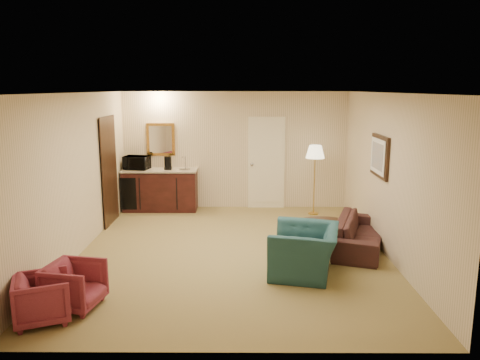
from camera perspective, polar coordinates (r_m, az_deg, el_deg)
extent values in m
plane|color=olive|center=(7.84, -0.94, -8.77)|extent=(6.00, 6.00, 0.00)
cube|color=beige|center=(10.46, -0.61, 3.62)|extent=(5.00, 0.02, 2.60)
cube|color=beige|center=(7.96, -19.28, 0.59)|extent=(0.02, 6.00, 2.60)
cube|color=beige|center=(7.85, 17.59, 0.56)|extent=(0.02, 6.00, 2.60)
cube|color=white|center=(7.37, -1.01, 10.59)|extent=(5.00, 6.00, 0.02)
cube|color=#F4E8C8|center=(10.48, 3.22, 2.10)|extent=(0.82, 0.06, 2.05)
cube|color=black|center=(9.58, -15.67, 0.99)|extent=(0.06, 0.98, 2.10)
cube|color=gold|center=(10.56, -9.64, 4.90)|extent=(0.62, 0.04, 0.72)
cube|color=#311B10|center=(8.18, 16.61, 2.80)|extent=(0.06, 0.90, 0.70)
cube|color=#3D1613|center=(10.49, -9.68, -1.18)|extent=(1.64, 0.58, 0.92)
imported|color=black|center=(8.16, 14.43, -5.68)|extent=(1.10, 1.91, 0.72)
imported|color=#214754|center=(6.90, 7.89, -7.60)|extent=(0.92, 1.20, 0.94)
imported|color=#8F2F43|center=(6.22, -19.56, -11.79)|extent=(0.68, 0.71, 0.63)
imported|color=#8F2F43|center=(6.02, -22.96, -12.91)|extent=(0.75, 0.77, 0.62)
cube|color=#311B10|center=(8.07, 10.04, -6.55)|extent=(0.99, 0.83, 0.48)
cube|color=gold|center=(10.08, 9.05, 0.02)|extent=(0.43, 0.43, 1.50)
cylinder|color=black|center=(10.40, -6.15, -3.03)|extent=(0.22, 0.22, 0.27)
imported|color=black|center=(10.48, -12.48, 2.26)|extent=(0.58, 0.39, 0.36)
cylinder|color=black|center=(10.32, -8.78, 2.06)|extent=(0.17, 0.17, 0.29)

